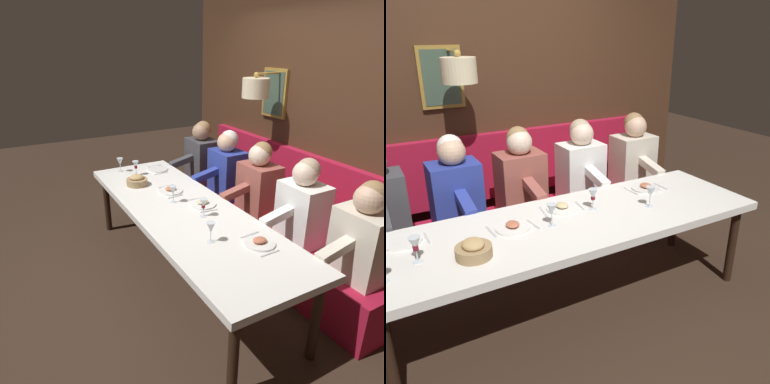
% 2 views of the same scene
% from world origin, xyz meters
% --- Properties ---
extents(ground_plane, '(12.00, 12.00, 0.00)m').
position_xyz_m(ground_plane, '(0.00, 0.00, 0.00)').
color(ground_plane, '#332319').
extents(dining_table, '(0.90, 2.83, 0.74)m').
position_xyz_m(dining_table, '(0.00, 0.00, 0.68)').
color(dining_table, silver).
rests_on(dining_table, ground_plane).
extents(banquette_bench, '(0.52, 3.03, 0.45)m').
position_xyz_m(banquette_bench, '(0.89, 0.00, 0.23)').
color(banquette_bench, maroon).
rests_on(banquette_bench, ground_plane).
extents(back_wall_panel, '(0.59, 4.23, 2.90)m').
position_xyz_m(back_wall_panel, '(1.46, 0.01, 1.36)').
color(back_wall_panel, '#422819').
rests_on(back_wall_panel, ground_plane).
extents(diner_nearest, '(0.60, 0.40, 0.79)m').
position_xyz_m(diner_nearest, '(0.88, -1.20, 0.82)').
color(diner_nearest, beige).
rests_on(diner_nearest, banquette_bench).
extents(diner_near, '(0.60, 0.40, 0.79)m').
position_xyz_m(diner_near, '(0.88, -0.58, 0.82)').
color(diner_near, white).
rests_on(diner_near, banquette_bench).
extents(diner_middle, '(0.60, 0.40, 0.79)m').
position_xyz_m(diner_middle, '(0.88, 0.04, 0.82)').
color(diner_middle, '#934C42').
rests_on(diner_middle, banquette_bench).
extents(diner_far, '(0.60, 0.40, 0.79)m').
position_xyz_m(diner_far, '(0.88, 0.61, 0.82)').
color(diner_far, '#283893').
rests_on(diner_far, banquette_bench).
extents(diner_farthest, '(0.60, 0.40, 0.79)m').
position_xyz_m(diner_farthest, '(0.88, 1.19, 0.82)').
color(diner_farthest, '#3D3D42').
rests_on(diner_farthest, banquette_bench).
extents(place_setting_0, '(0.24, 0.31, 0.01)m').
position_xyz_m(place_setting_0, '(0.24, 1.11, 0.75)').
color(place_setting_0, white).
rests_on(place_setting_0, dining_table).
extents(place_setting_1, '(0.24, 0.32, 0.05)m').
position_xyz_m(place_setting_1, '(0.08, 0.43, 0.75)').
color(place_setting_1, white).
rests_on(place_setting_1, dining_table).
extents(place_setting_2, '(0.24, 0.31, 0.05)m').
position_xyz_m(place_setting_2, '(0.21, -0.83, 0.75)').
color(place_setting_2, silver).
rests_on(place_setting_2, dining_table).
extents(place_setting_3, '(0.24, 0.33, 0.05)m').
position_xyz_m(place_setting_3, '(0.20, -0.01, 0.75)').
color(place_setting_3, white).
rests_on(place_setting_3, dining_table).
extents(wine_glass_0, '(0.07, 0.07, 0.16)m').
position_xyz_m(wine_glass_0, '(0.08, -0.22, 0.86)').
color(wine_glass_0, silver).
rests_on(wine_glass_0, dining_table).
extents(wine_glass_1, '(0.07, 0.07, 0.16)m').
position_xyz_m(wine_glass_1, '(-0.02, 0.18, 0.86)').
color(wine_glass_1, silver).
rests_on(wine_glass_1, dining_table).
extents(wine_glass_2, '(0.07, 0.07, 0.16)m').
position_xyz_m(wine_glass_2, '(-0.17, 1.26, 0.86)').
color(wine_glass_2, silver).
rests_on(wine_glass_2, dining_table).
extents(wine_glass_3, '(0.07, 0.07, 0.16)m').
position_xyz_m(wine_glass_3, '(-0.09, -0.62, 0.86)').
color(wine_glass_3, silver).
rests_on(wine_glass_3, dining_table).
extents(wine_glass_4, '(0.07, 0.07, 0.16)m').
position_xyz_m(wine_glass_4, '(-0.05, 1.07, 0.86)').
color(wine_glass_4, silver).
rests_on(wine_glass_4, dining_table).
extents(bread_bowl, '(0.22, 0.22, 0.12)m').
position_xyz_m(bread_bowl, '(-0.15, 0.76, 0.79)').
color(bread_bowl, '#9E7F56').
rests_on(bread_bowl, dining_table).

